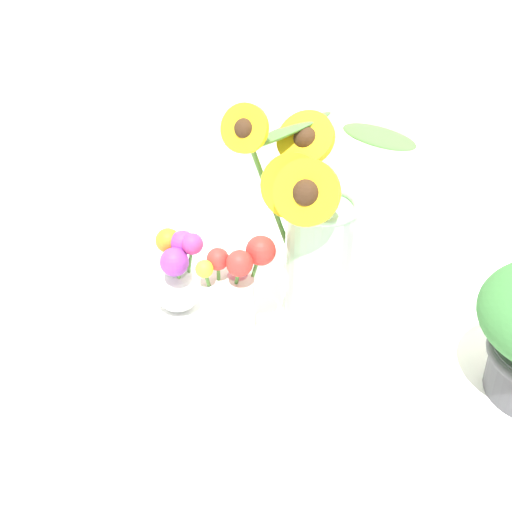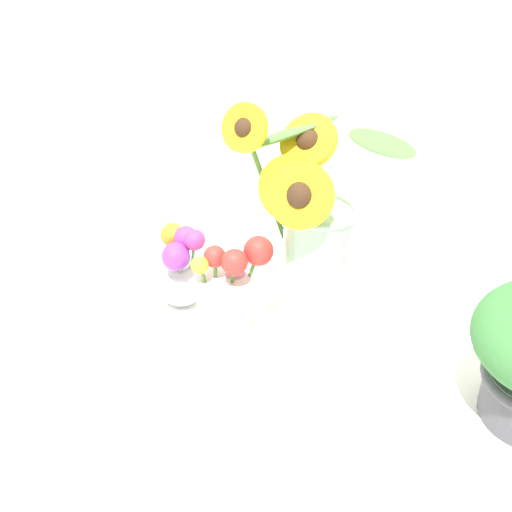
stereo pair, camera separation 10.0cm
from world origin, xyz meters
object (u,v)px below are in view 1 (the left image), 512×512
object	(u,v)px
serving_tray	(256,321)
mason_jar_sunflowers	(316,242)
vase_small_center	(232,297)
vase_bulb_right	(178,273)

from	to	relation	value
serving_tray	mason_jar_sunflowers	world-z (taller)	mason_jar_sunflowers
serving_tray	vase_small_center	xyz separation A→B (m)	(-0.02, -0.05, 0.08)
vase_small_center	vase_bulb_right	size ratio (longest dim) A/B	1.15
vase_bulb_right	vase_small_center	bearing A→B (deg)	-21.27
vase_small_center	serving_tray	bearing A→B (deg)	68.54
mason_jar_sunflowers	vase_small_center	world-z (taller)	mason_jar_sunflowers
serving_tray	vase_small_center	world-z (taller)	vase_small_center
mason_jar_sunflowers	vase_bulb_right	world-z (taller)	mason_jar_sunflowers
mason_jar_sunflowers	vase_small_center	bearing A→B (deg)	-149.51
vase_small_center	vase_bulb_right	distance (m)	0.10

